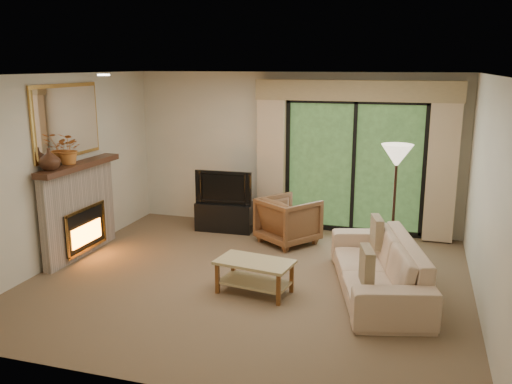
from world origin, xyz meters
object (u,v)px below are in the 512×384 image
(armchair, at_px, (288,220))
(sofa, at_px, (378,266))
(media_console, at_px, (225,216))
(coffee_table, at_px, (255,277))

(armchair, bearing_deg, sofa, 169.90)
(media_console, bearing_deg, sofa, -37.03)
(media_console, distance_m, armchair, 1.23)
(armchair, xyz_separation_m, sofa, (1.48, -1.50, -0.03))
(sofa, bearing_deg, armchair, -150.34)
(media_console, xyz_separation_m, coffee_table, (1.22, -2.32, -0.03))
(media_console, relative_size, sofa, 0.42)
(armchair, height_order, coffee_table, armchair)
(armchair, distance_m, coffee_table, 1.97)
(media_console, xyz_separation_m, armchair, (1.17, -0.35, 0.13))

